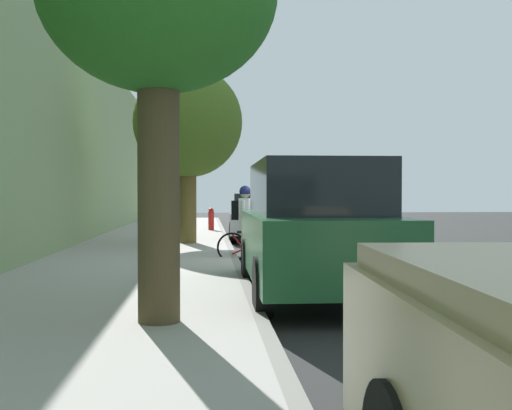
# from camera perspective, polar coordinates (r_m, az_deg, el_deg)

# --- Properties ---
(ground) EXTENTS (69.15, 69.15, 0.00)m
(ground) POSITION_cam_1_polar(r_m,az_deg,el_deg) (13.84, 5.78, -5.26)
(ground) COLOR #292929
(sidewalk) EXTENTS (4.07, 43.22, 0.13)m
(sidewalk) POSITION_cam_1_polar(r_m,az_deg,el_deg) (13.69, -10.96, -5.06)
(sidewalk) COLOR #A49E9A
(sidewalk) RESTS_ON ground
(curb_edge) EXTENTS (0.16, 43.22, 0.13)m
(curb_edge) POSITION_cam_1_polar(r_m,az_deg,el_deg) (13.62, -2.05, -5.08)
(curb_edge) COLOR gray
(curb_edge) RESTS_ON ground
(lane_stripe_centre) EXTENTS (0.14, 44.20, 0.01)m
(lane_stripe_centre) POSITION_cam_1_polar(r_m,az_deg,el_deg) (14.07, 16.66, -5.17)
(lane_stripe_centre) COLOR white
(lane_stripe_centre) RESTS_ON ground
(lane_stripe_bike_edge) EXTENTS (0.12, 43.22, 0.01)m
(lane_stripe_bike_edge) POSITION_cam_1_polar(r_m,az_deg,el_deg) (13.77, 4.10, -5.27)
(lane_stripe_bike_edge) COLOR white
(lane_stripe_bike_edge) RESTS_ON ground
(building_facade) EXTENTS (0.50, 43.22, 6.28)m
(building_facade) POSITION_cam_1_polar(r_m,az_deg,el_deg) (14.14, -20.33, 7.58)
(building_facade) COLOR #839B68
(building_facade) RESTS_ON ground
(parked_sedan_silver_nearest) EXTENTS (2.07, 4.51, 1.52)m
(parked_sedan_silver_nearest) POSITION_cam_1_polar(r_m,az_deg,el_deg) (20.00, 0.26, -1.13)
(parked_sedan_silver_nearest) COLOR #B7BABF
(parked_sedan_silver_nearest) RESTS_ON ground
(parked_suv_green_second) EXTENTS (2.00, 4.72, 1.99)m
(parked_suv_green_second) POSITION_cam_1_polar(r_m,az_deg,el_deg) (9.07, 5.37, -2.10)
(parked_suv_green_second) COLOR #1E512D
(parked_suv_green_second) RESTS_ON ground
(bicycle_at_curb) EXTENTS (1.71, 0.46, 0.72)m
(bicycle_at_curb) POSITION_cam_1_polar(r_m,az_deg,el_deg) (13.58, -0.09, -3.86)
(bicycle_at_curb) COLOR black
(bicycle_at_curb) RESTS_ON ground
(cyclist_with_backpack) EXTENTS (0.47, 0.61, 1.70)m
(cyclist_with_backpack) POSITION_cam_1_polar(r_m,az_deg,el_deg) (13.98, -1.15, -0.92)
(cyclist_with_backpack) COLOR #C6B284
(cyclist_with_backpack) RESTS_ON ground
(street_tree_near_cyclist) EXTENTS (3.06, 3.06, 4.97)m
(street_tree_near_cyclist) POSITION_cam_1_polar(r_m,az_deg,el_deg) (17.44, -6.36, 7.57)
(street_tree_near_cyclist) COLOR brown
(street_tree_near_cyclist) RESTS_ON sidewalk
(street_tree_mid_block) EXTENTS (2.59, 2.59, 4.66)m
(street_tree_mid_block) POSITION_cam_1_polar(r_m,az_deg,el_deg) (7.05, -9.09, 18.33)
(street_tree_mid_block) COLOR #4A3E27
(street_tree_mid_block) RESTS_ON sidewalk
(fire_hydrant) EXTENTS (0.22, 0.22, 0.84)m
(fire_hydrant) POSITION_cam_1_polar(r_m,az_deg,el_deg) (23.36, -4.19, -1.29)
(fire_hydrant) COLOR red
(fire_hydrant) RESTS_ON sidewalk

